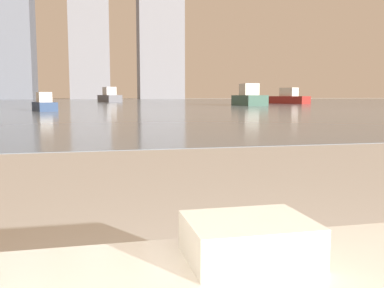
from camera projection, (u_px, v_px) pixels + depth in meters
The scene contains 6 objects.
towel_stack at pixel (248, 239), 0.84m from camera, with size 0.24×0.19×0.08m.
harbor_water at pixel (95, 102), 60.01m from camera, with size 180.00×110.00×0.01m.
harbor_boat_1 at pixel (289, 98), 47.13m from camera, with size 3.54×4.89×1.75m.
harbor_boat_2 at pixel (249, 98), 38.51m from camera, with size 2.01×5.28×1.95m.
harbor_boat_3 at pixel (44, 104), 24.54m from camera, with size 1.70×3.00×1.07m.
harbor_boat_4 at pixel (109, 97), 59.33m from camera, with size 3.24×5.82×2.07m.
Camera 1 is at (-0.36, 0.19, 0.87)m, focal length 40.00 mm.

